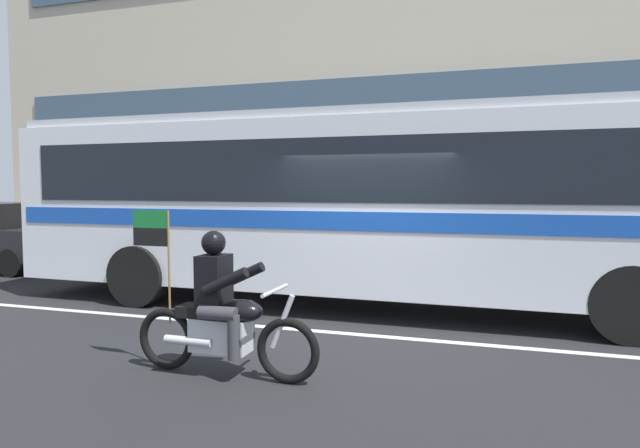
# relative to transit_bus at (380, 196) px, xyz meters

# --- Properties ---
(ground_plane) EXTENTS (60.00, 60.00, 0.00)m
(ground_plane) POSITION_rel_transit_bus_xyz_m (0.02, -1.19, -1.88)
(ground_plane) COLOR black
(sidewalk_curb) EXTENTS (28.00, 3.80, 0.15)m
(sidewalk_curb) POSITION_rel_transit_bus_xyz_m (0.02, 3.91, -1.81)
(sidewalk_curb) COLOR #A39E93
(sidewalk_curb) RESTS_ON ground_plane
(lane_center_stripe) EXTENTS (26.60, 0.14, 0.01)m
(lane_center_stripe) POSITION_rel_transit_bus_xyz_m (0.02, -1.79, -1.88)
(lane_center_stripe) COLOR silver
(lane_center_stripe) RESTS_ON ground_plane
(office_building_facade) EXTENTS (28.00, 0.89, 12.37)m
(office_building_facade) POSITION_rel_transit_bus_xyz_m (0.02, 6.19, 4.31)
(office_building_facade) COLOR #B2A893
(office_building_facade) RESTS_ON ground_plane
(transit_bus) EXTENTS (12.74, 2.75, 3.22)m
(transit_bus) POSITION_rel_transit_bus_xyz_m (0.00, 0.00, 0.00)
(transit_bus) COLOR silver
(transit_bus) RESTS_ON ground_plane
(motorcycle_with_rider) EXTENTS (2.20, 0.64, 1.78)m
(motorcycle_with_rider) POSITION_rel_transit_bus_xyz_m (-0.96, -3.81, -1.22)
(motorcycle_with_rider) COLOR black
(motorcycle_with_rider) RESTS_ON ground_plane
(fire_hydrant) EXTENTS (0.22, 0.30, 0.75)m
(fire_hydrant) POSITION_rel_transit_bus_xyz_m (2.13, 3.10, -1.37)
(fire_hydrant) COLOR #4C8C3F
(fire_hydrant) RESTS_ON sidewalk_curb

